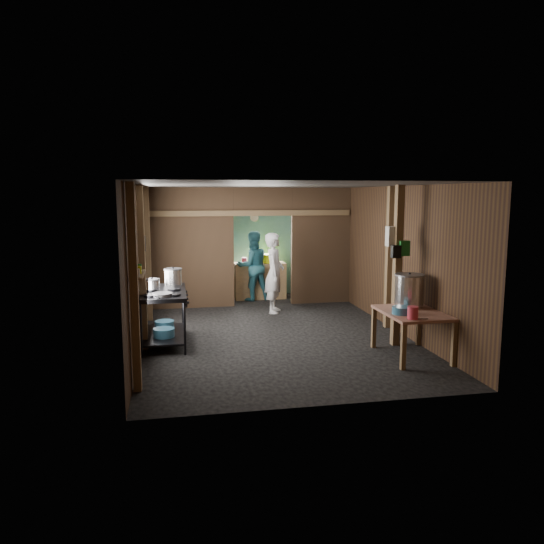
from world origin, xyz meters
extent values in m
cube|color=black|center=(0.00, 0.00, 0.00)|extent=(4.50, 7.00, 0.00)
cube|color=#4B4742|center=(0.00, 0.00, 2.60)|extent=(4.50, 7.00, 0.00)
cube|color=#472E18|center=(0.00, 3.50, 1.30)|extent=(4.50, 0.00, 2.60)
cube|color=#472E18|center=(0.00, -3.50, 1.30)|extent=(4.50, 0.00, 2.60)
cube|color=#472E18|center=(-2.25, 0.00, 1.30)|extent=(0.00, 7.00, 2.60)
cube|color=#472E18|center=(2.25, 0.00, 1.30)|extent=(0.00, 7.00, 2.60)
cube|color=#513722|center=(-1.32, 2.20, 1.30)|extent=(1.85, 0.10, 2.60)
cube|color=#513722|center=(1.57, 2.20, 1.30)|extent=(1.35, 0.10, 2.60)
cube|color=#513722|center=(0.25, 2.20, 2.30)|extent=(1.30, 0.10, 0.60)
cube|color=#5B998D|center=(0.00, 3.44, 1.25)|extent=(4.40, 0.06, 2.50)
cube|color=olive|center=(0.30, 2.95, 0.42)|extent=(1.20, 0.50, 0.85)
cylinder|color=silver|center=(0.25, 3.40, 1.90)|extent=(0.20, 0.03, 0.20)
cube|color=olive|center=(-2.18, -2.60, 1.30)|extent=(0.10, 0.12, 2.60)
cube|color=olive|center=(-2.18, -0.80, 1.30)|extent=(0.10, 0.12, 2.60)
cube|color=olive|center=(-2.18, 1.20, 1.30)|extent=(0.10, 0.12, 2.60)
cube|color=olive|center=(2.18, -0.20, 1.30)|extent=(0.10, 0.12, 2.60)
cube|color=olive|center=(1.85, -1.30, 1.30)|extent=(0.12, 0.12, 2.60)
cube|color=olive|center=(0.00, 2.15, 2.05)|extent=(4.40, 0.12, 0.12)
cylinder|color=slate|center=(-2.21, 0.40, 1.65)|extent=(0.03, 0.34, 0.34)
cylinder|color=black|center=(-2.21, 0.80, 1.55)|extent=(0.03, 0.30, 0.30)
cube|color=olive|center=(-2.15, -2.10, 1.40)|extent=(0.14, 0.80, 0.03)
cylinder|color=silver|center=(-2.15, -2.35, 1.47)|extent=(0.07, 0.07, 0.10)
cylinder|color=#CDD908|center=(-2.15, -2.10, 1.47)|extent=(0.08, 0.08, 0.10)
cylinder|color=#197025|center=(-2.15, -1.88, 1.47)|extent=(0.06, 0.06, 0.10)
cube|color=silver|center=(1.80, -1.22, 1.78)|extent=(0.22, 0.15, 0.32)
cube|color=#197025|center=(1.92, -1.36, 1.60)|extent=(0.16, 0.12, 0.24)
cube|color=black|center=(1.78, -1.38, 1.55)|extent=(0.14, 0.10, 0.20)
cylinder|color=silver|center=(-2.05, -0.13, 0.94)|extent=(0.16, 0.16, 0.10)
cylinder|color=teal|center=(-1.88, -0.75, 0.24)|extent=(0.34, 0.34, 0.14)
cylinder|color=teal|center=(-1.88, -0.20, 0.24)|extent=(0.33, 0.33, 0.13)
cylinder|color=teal|center=(1.60, -2.05, 0.75)|extent=(0.32, 0.32, 0.11)
cylinder|color=#DE3C4F|center=(1.61, -2.38, 0.79)|extent=(0.19, 0.19, 0.18)
cube|color=silver|center=(1.68, -2.40, 0.71)|extent=(0.30, 0.10, 0.01)
cylinder|color=#CDD908|center=(0.52, 2.95, 0.95)|extent=(0.36, 0.36, 0.20)
cylinder|color=#B02635|center=(-0.06, 2.95, 0.92)|extent=(0.12, 0.12, 0.14)
imported|color=white|center=(0.36, 1.41, 0.83)|extent=(0.56, 0.70, 1.67)
imported|color=#296774|center=(0.10, 2.76, 0.81)|extent=(0.90, 0.76, 1.61)
camera|label=1|loc=(-1.69, -9.07, 2.45)|focal=34.33mm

